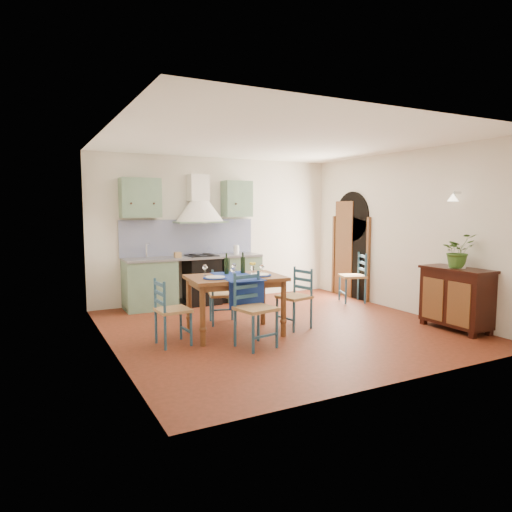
# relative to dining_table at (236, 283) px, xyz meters

# --- Properties ---
(floor) EXTENTS (5.00, 5.00, 0.00)m
(floor) POSITION_rel_dining_table_xyz_m (0.77, 0.05, -0.75)
(floor) COLOR #481F0F
(floor) RESTS_ON ground
(back_wall) EXTENTS (5.00, 0.96, 2.80)m
(back_wall) POSITION_rel_dining_table_xyz_m (0.30, 2.34, 0.30)
(back_wall) COLOR silver
(back_wall) RESTS_ON ground
(right_wall) EXTENTS (0.26, 5.00, 2.80)m
(right_wall) POSITION_rel_dining_table_xyz_m (3.27, 0.33, 0.59)
(right_wall) COLOR silver
(right_wall) RESTS_ON ground
(left_wall) EXTENTS (0.04, 5.00, 2.80)m
(left_wall) POSITION_rel_dining_table_xyz_m (-1.73, 0.05, 0.65)
(left_wall) COLOR silver
(left_wall) RESTS_ON ground
(ceiling) EXTENTS (5.00, 5.00, 0.01)m
(ceiling) POSITION_rel_dining_table_xyz_m (0.77, 0.05, 2.05)
(ceiling) COLOR white
(ceiling) RESTS_ON back_wall
(dining_table) EXTENTS (1.41, 1.08, 1.17)m
(dining_table) POSITION_rel_dining_table_xyz_m (0.00, 0.00, 0.00)
(dining_table) COLOR brown
(dining_table) RESTS_ON ground
(chair_near) EXTENTS (0.53, 0.53, 0.98)m
(chair_near) POSITION_rel_dining_table_xyz_m (-0.03, -0.64, -0.25)
(chair_near) COLOR navy
(chair_near) RESTS_ON ground
(chair_far) EXTENTS (0.51, 0.51, 0.88)m
(chair_far) POSITION_rel_dining_table_xyz_m (0.07, 0.64, -0.29)
(chair_far) COLOR navy
(chair_far) RESTS_ON ground
(chair_left) EXTENTS (0.44, 0.44, 0.89)m
(chair_left) POSITION_rel_dining_table_xyz_m (-0.98, -0.08, -0.29)
(chair_left) COLOR navy
(chair_left) RESTS_ON ground
(chair_right) EXTENTS (0.51, 0.51, 0.91)m
(chair_right) POSITION_rel_dining_table_xyz_m (0.96, -0.08, -0.28)
(chair_right) COLOR navy
(chair_right) RESTS_ON ground
(chair_spare) EXTENTS (0.57, 0.57, 0.96)m
(chair_spare) POSITION_rel_dining_table_xyz_m (3.01, 1.04, -0.26)
(chair_spare) COLOR navy
(chair_spare) RESTS_ON ground
(sideboard) EXTENTS (0.50, 1.05, 0.94)m
(sideboard) POSITION_rel_dining_table_xyz_m (3.03, -1.28, -0.24)
(sideboard) COLOR black
(sideboard) RESTS_ON ground
(potted_plant) EXTENTS (0.52, 0.47, 0.51)m
(potted_plant) POSITION_rel_dining_table_xyz_m (3.03, -1.28, 0.44)
(potted_plant) COLOR #335A1E
(potted_plant) RESTS_ON sideboard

